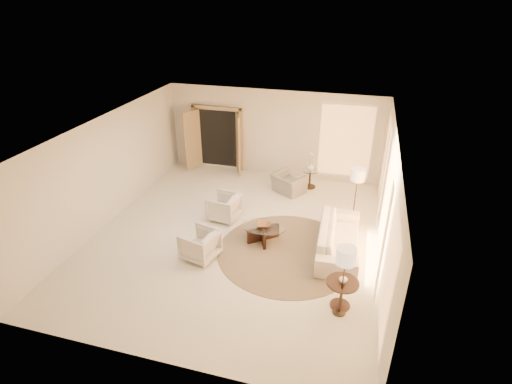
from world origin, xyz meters
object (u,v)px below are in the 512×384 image
(sofa, at_px, (339,238))
(bowl, at_px, (263,225))
(side_table, at_px, (310,177))
(floor_lamp_far, at_px, (346,259))
(side_vase, at_px, (311,167))
(armchair_left, at_px, (224,206))
(armchair_right, at_px, (200,243))
(floor_lamp_near, at_px, (358,177))
(coffee_table, at_px, (263,231))
(end_table, at_px, (342,290))
(accent_chair, at_px, (289,180))
(end_vase, at_px, (343,279))

(sofa, distance_m, bowl, 1.84)
(side_table, distance_m, floor_lamp_far, 5.52)
(side_vase, bearing_deg, bowl, -101.54)
(armchair_left, distance_m, armchair_right, 1.80)
(sofa, height_order, floor_lamp_near, floor_lamp_near)
(armchair_right, bearing_deg, coffee_table, 144.74)
(sofa, relative_size, floor_lamp_far, 1.57)
(coffee_table, xyz_separation_m, end_table, (2.05, -1.81, 0.15))
(armchair_left, relative_size, side_table, 1.33)
(side_table, xyz_separation_m, side_vase, (0.00, 0.00, 0.34))
(floor_lamp_far, bearing_deg, floor_lamp_near, 89.28)
(end_table, bearing_deg, accent_chair, 113.28)
(armchair_left, bearing_deg, armchair_right, 8.45)
(sofa, xyz_separation_m, armchair_right, (-3.07, -1.12, 0.03))
(sofa, bearing_deg, armchair_left, 75.60)
(armchair_right, relative_size, end_vase, 4.51)
(coffee_table, bearing_deg, floor_lamp_near, 36.14)
(side_table, bearing_deg, floor_lamp_far, -75.28)
(sofa, bearing_deg, floor_lamp_far, -176.36)
(armchair_left, bearing_deg, side_vase, 148.73)
(accent_chair, height_order, side_vase, side_vase)
(armchair_left, distance_m, side_table, 3.18)
(armchair_right, bearing_deg, accent_chair, 174.92)
(floor_lamp_near, distance_m, floor_lamp_far, 3.53)
(accent_chair, xyz_separation_m, floor_lamp_near, (2.00, -1.20, 0.92))
(sofa, xyz_separation_m, floor_lamp_far, (0.21, -2.07, 0.94))
(armchair_left, height_order, bowl, armchair_left)
(armchair_left, bearing_deg, floor_lamp_near, 109.68)
(floor_lamp_near, bearing_deg, end_vase, -90.76)
(armchair_left, height_order, armchair_right, armchair_left)
(side_table, distance_m, end_vase, 5.26)
(coffee_table, height_order, side_table, side_table)
(accent_chair, relative_size, side_table, 1.56)
(coffee_table, bearing_deg, accent_chair, 88.08)
(end_vase, xyz_separation_m, side_vase, (-1.38, 5.07, 0.01))
(armchair_right, xyz_separation_m, floor_lamp_far, (3.28, -0.95, 0.91))
(end_vase, bearing_deg, coffee_table, 138.49)
(armchair_right, relative_size, side_vase, 3.45)
(coffee_table, distance_m, side_vase, 3.35)
(accent_chair, xyz_separation_m, coffee_table, (-0.09, -2.73, -0.14))
(armchair_right, bearing_deg, sofa, 124.26)
(armchair_right, distance_m, coffee_table, 1.63)
(armchair_left, relative_size, floor_lamp_far, 0.51)
(end_vase, bearing_deg, armchair_right, 167.01)
(floor_lamp_near, height_order, end_vase, floor_lamp_near)
(armchair_right, xyz_separation_m, side_table, (1.90, 4.31, -0.03))
(coffee_table, xyz_separation_m, end_vase, (2.05, -1.81, 0.42))
(end_table, height_order, side_vase, side_vase)
(armchair_left, relative_size, end_table, 1.23)
(coffee_table, xyz_separation_m, bowl, (0.00, 0.00, 0.20))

